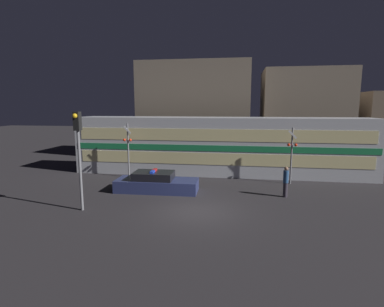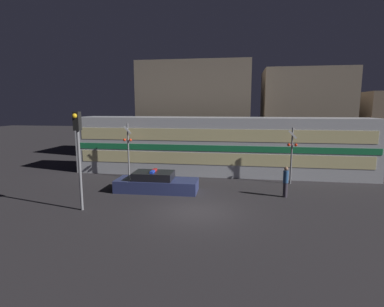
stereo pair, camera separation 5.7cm
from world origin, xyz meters
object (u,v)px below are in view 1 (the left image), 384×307
(pedestrian, at_px, (286,182))
(crossing_signal_near, at_px, (292,152))
(traffic_light_corner, at_px, (78,143))
(police_car, at_px, (156,183))
(train, at_px, (220,146))

(pedestrian, height_order, crossing_signal_near, crossing_signal_near)
(traffic_light_corner, bearing_deg, police_car, 54.70)
(pedestrian, height_order, traffic_light_corner, traffic_light_corner)
(police_car, distance_m, traffic_light_corner, 5.57)
(train, relative_size, pedestrian, 12.53)
(police_car, bearing_deg, traffic_light_corner, -126.82)
(train, relative_size, police_car, 4.41)
(police_car, bearing_deg, train, 56.39)
(police_car, distance_m, pedestrian, 7.62)
(crossing_signal_near, relative_size, traffic_light_corner, 0.77)
(train, distance_m, crossing_signal_near, 5.49)
(train, distance_m, police_car, 6.80)
(pedestrian, distance_m, crossing_signal_near, 3.45)
(police_car, height_order, pedestrian, pedestrian)
(train, bearing_deg, traffic_light_corner, -123.43)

